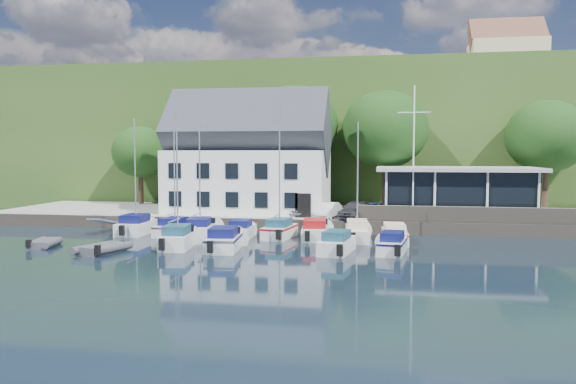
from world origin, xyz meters
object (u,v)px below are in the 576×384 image
object	(u,v)px
boat_r2_1	(177,177)
boat_r1_0	(135,173)
boat_r1_1	(174,180)
dinghy_0	(45,242)
boat_r1_6	(358,178)
boat_r2_2	(224,238)
boat_r2_4	(392,242)
car_white	(328,210)
boat_r1_2	(200,179)
car_blue	(376,210)
boat_r1_7	(394,233)
car_dgrey	(355,210)
car_silver	(298,209)
boat_r1_3	(241,228)
dinghy_1	(102,247)
boat_r1_4	(279,177)
boat_r2_3	(337,241)
harbor_building	(249,163)
flagpole	(414,153)
boat_r1_5	(315,229)
club_pavilion	(456,192)

from	to	relation	value
boat_r2_1	boat_r1_0	bearing A→B (deg)	127.78
boat_r1_0	boat_r2_1	world-z (taller)	boat_r1_0
boat_r1_1	dinghy_0	world-z (taller)	boat_r1_1
boat_r1_6	boat_r2_1	distance (m)	12.77
boat_r2_2	boat_r2_4	xyz separation A→B (m)	(10.75, 0.59, -0.06)
car_white	boat_r1_2	world-z (taller)	boat_r1_2
car_blue	boat_r1_7	distance (m)	6.62
car_dgrey	car_blue	size ratio (longest dim) A/B	1.18
car_silver	boat_r1_3	distance (m)	7.31
boat_r1_0	dinghy_1	bearing A→B (deg)	-81.52
boat_r1_4	dinghy_1	xyz separation A→B (m)	(-9.85, -8.08, -4.11)
boat_r2_1	car_dgrey	bearing A→B (deg)	36.49
car_dgrey	boat_r1_3	world-z (taller)	car_dgrey
car_silver	dinghy_1	bearing A→B (deg)	-126.31
boat_r1_7	boat_r2_3	distance (m)	6.10
harbor_building	boat_r2_3	size ratio (longest dim) A/B	2.58
car_silver	boat_r1_7	distance (m)	10.44
car_silver	flagpole	world-z (taller)	flagpole
car_dgrey	boat_r1_6	distance (m)	5.91
boat_r1_5	harbor_building	bearing A→B (deg)	124.11
car_blue	boat_r1_1	world-z (taller)	boat_r1_1
boat_r1_2	dinghy_1	world-z (taller)	boat_r1_2
dinghy_0	boat_r1_4	bearing A→B (deg)	11.21
car_silver	boat_r1_1	world-z (taller)	boat_r1_1
car_dgrey	boat_r1_1	bearing A→B (deg)	-145.20
boat_r1_0	boat_r1_6	bearing A→B (deg)	-2.65
boat_r2_4	dinghy_0	bearing A→B (deg)	-168.18
boat_r1_4	dinghy_0	bearing A→B (deg)	-147.69
flagpole	car_silver	bearing A→B (deg)	173.33
car_dgrey	boat_r2_4	size ratio (longest dim) A/B	0.88
boat_r2_3	boat_r2_4	xyz separation A→B (m)	(3.45, 0.42, -0.02)
car_white	boat_r1_5	xyz separation A→B (m)	(-0.43, -4.78, -0.89)
boat_r2_2	club_pavilion	bearing A→B (deg)	34.79
boat_r2_2	boat_r1_2	bearing A→B (deg)	116.46
car_blue	flagpole	size ratio (longest dim) A/B	0.36
car_white	boat_r1_2	size ratio (longest dim) A/B	0.44
club_pavilion	boat_r1_6	size ratio (longest dim) A/B	1.46
boat_r1_0	boat_r2_3	size ratio (longest dim) A/B	1.71
boat_r1_3	boat_r1_4	distance (m)	4.76
boat_r2_2	boat_r1_6	bearing A→B (deg)	28.20
club_pavilion	boat_r1_3	distance (m)	18.65
car_silver	dinghy_0	world-z (taller)	car_silver
car_dgrey	boat_r2_3	distance (m)	10.67
boat_r1_2	boat_r1_7	world-z (taller)	boat_r1_2
flagpole	boat_r1_4	xyz separation A→B (m)	(-9.90, -5.08, -1.82)
boat_r1_2	dinghy_0	bearing A→B (deg)	-153.59
club_pavilion	boat_r1_0	xyz separation A→B (m)	(-24.96, -8.09, 1.72)
car_white	boat_r2_1	distance (m)	14.01
boat_r1_7	boat_r1_1	bearing A→B (deg)	174.50
boat_r1_3	boat_r1_5	size ratio (longest dim) A/B	0.75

